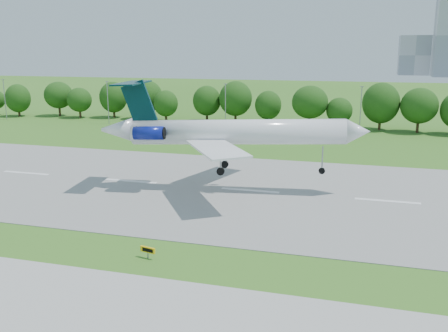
{
  "coord_description": "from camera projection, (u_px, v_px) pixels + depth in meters",
  "views": [
    {
      "loc": [
        16.23,
        -46.53,
        21.14
      ],
      "look_at": [
        -2.16,
        18.0,
        5.36
      ],
      "focal_mm": 40.0,
      "sensor_mm": 36.0,
      "label": 1
    }
  ],
  "objects": [
    {
      "name": "ground",
      "position": [
        197.0,
        254.0,
        52.73
      ],
      "size": [
        600.0,
        600.0,
        0.0
      ],
      "primitive_type": "plane",
      "color": "#30641A",
      "rests_on": "ground"
    },
    {
      "name": "runway",
      "position": [
        250.0,
        191.0,
        76.12
      ],
      "size": [
        400.0,
        45.0,
        0.08
      ],
      "primitive_type": "cube",
      "color": "gray",
      "rests_on": "ground"
    },
    {
      "name": "tree_line",
      "position": [
        305.0,
        105.0,
        137.44
      ],
      "size": [
        288.4,
        8.4,
        10.4
      ],
      "color": "#382314",
      "rests_on": "ground"
    },
    {
      "name": "light_poles",
      "position": [
        291.0,
        108.0,
        128.71
      ],
      "size": [
        175.9,
        0.25,
        12.19
      ],
      "color": "gray",
      "rests_on": "ground"
    },
    {
      "name": "airliner",
      "position": [
        223.0,
        131.0,
        74.87
      ],
      "size": [
        40.68,
        29.4,
        13.84
      ],
      "rotation": [
        0.0,
        -0.03,
        0.14
      ],
      "color": "white",
      "rests_on": "ground"
    },
    {
      "name": "taxi_sign_centre",
      "position": [
        148.0,
        250.0,
        51.44
      ],
      "size": [
        1.76,
        0.57,
        1.24
      ],
      "rotation": [
        0.0,
        0.0,
        -0.21
      ],
      "color": "gray",
      "rests_on": "ground"
    },
    {
      "name": "service_vehicle_a",
      "position": [
        127.0,
        126.0,
        136.32
      ],
      "size": [
        3.57,
        2.15,
        1.11
      ],
      "primitive_type": "imported",
      "rotation": [
        0.0,
        0.0,
        1.88
      ],
      "color": "white",
      "rests_on": "ground"
    },
    {
      "name": "service_vehicle_b",
      "position": [
        220.0,
        131.0,
        128.22
      ],
      "size": [
        3.73,
        2.13,
        1.19
      ],
      "primitive_type": "imported",
      "rotation": [
        0.0,
        0.0,
        1.79
      ],
      "color": "white",
      "rests_on": "ground"
    }
  ]
}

